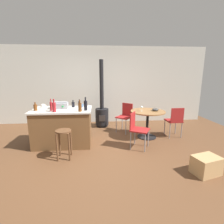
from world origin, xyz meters
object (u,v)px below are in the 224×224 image
at_px(folding_chair_left, 137,128).
at_px(bottle_6, 79,104).
at_px(bottle_1, 73,104).
at_px(bottle_3, 54,107).
at_px(kitchen_island, 63,127).
at_px(bottle_2, 80,107).
at_px(wooden_stool, 64,138).
at_px(bottle_0, 51,106).
at_px(bottle_4, 86,105).
at_px(toolbox, 60,105).
at_px(cardboard_box, 206,165).
at_px(wood_stove, 102,111).
at_px(dining_table, 148,117).
at_px(folding_chair_near, 175,120).
at_px(bottle_5, 35,107).
at_px(cup_0, 82,106).
at_px(wine_glass, 142,107).
at_px(cup_1, 43,106).
at_px(folding_chair_far, 125,115).
at_px(serving_bowl, 155,110).

distance_m(folding_chair_left, bottle_6, 1.64).
bearing_deg(bottle_1, bottle_3, -122.80).
distance_m(kitchen_island, bottle_2, 0.80).
relative_size(kitchen_island, wooden_stool, 2.29).
distance_m(bottle_0, bottle_4, 0.80).
xyz_separation_m(folding_chair_left, toolbox, (-1.87, 0.46, 0.49)).
height_order(kitchen_island, bottle_6, bottle_6).
bearing_deg(cardboard_box, bottle_0, 154.98).
distance_m(wood_stove, bottle_6, 1.33).
xyz_separation_m(dining_table, folding_chair_near, (0.76, -0.04, -0.07)).
xyz_separation_m(bottle_5, cup_0, (1.04, 0.32, -0.03)).
xyz_separation_m(wood_stove, bottle_6, (-0.62, -1.08, 0.47)).
distance_m(wooden_stool, folding_chair_near, 3.01).
bearing_deg(bottle_1, bottle_6, 35.83).
bearing_deg(wine_glass, bottle_1, -178.56).
bearing_deg(wine_glass, bottle_0, -169.03).
relative_size(kitchen_island, folding_chair_near, 1.66).
bearing_deg(cup_1, folding_chair_near, -0.51).
distance_m(folding_chair_near, bottle_6, 2.66).
relative_size(wooden_stool, folding_chair_near, 0.72).
xyz_separation_m(bottle_3, wine_glass, (2.16, 0.58, -0.16)).
xyz_separation_m(dining_table, bottle_5, (-2.82, -0.40, 0.41)).
xyz_separation_m(bottle_2, bottle_3, (-0.57, 0.00, 0.01)).
distance_m(folding_chair_far, bottle_5, 2.52).
height_order(folding_chair_near, wine_glass, wine_glass).
relative_size(bottle_2, cardboard_box, 0.59).
bearing_deg(bottle_0, bottle_5, 172.82).
relative_size(bottle_5, cup_0, 1.72).
bearing_deg(bottle_6, wine_glass, -2.08).
bearing_deg(bottle_3, bottle_4, 9.47).
distance_m(wood_stove, bottle_5, 2.26).
relative_size(dining_table, wood_stove, 0.43).
xyz_separation_m(cup_0, wine_glass, (1.60, 0.07, -0.09)).
bearing_deg(wooden_stool, kitchen_island, 101.76).
height_order(bottle_6, wine_glass, bottle_6).
height_order(bottle_6, cup_1, bottle_6).
bearing_deg(folding_chair_left, toolbox, 166.23).
height_order(dining_table, bottle_2, bottle_2).
bearing_deg(cup_1, folding_chair_left, -15.06).
bearing_deg(serving_bowl, cup_1, -179.86).
bearing_deg(bottle_0, bottle_6, 40.04).
bearing_deg(bottle_4, bottle_6, 110.86).
bearing_deg(bottle_1, cup_1, 176.70).
distance_m(toolbox, bottle_0, 0.30).
relative_size(folding_chair_near, wood_stove, 0.39).
distance_m(wooden_stool, cup_1, 1.33).
distance_m(folding_chair_near, wood_stove, 2.32).
relative_size(wooden_stool, toolbox, 1.57).
height_order(folding_chair_far, bottle_3, bottle_3).
height_order(kitchen_island, folding_chair_far, kitchen_island).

